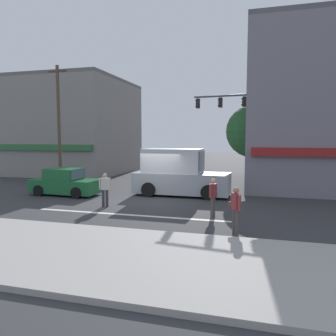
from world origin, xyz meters
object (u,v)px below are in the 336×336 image
van_parked_curbside (176,167)px  pedestrian_far_side (213,195)px  sedan_crossing_rightbound (65,183)px  street_tree (252,132)px  traffic_light_mast (250,123)px  utility_pole_near_left (59,124)px  pedestrian_mid_crossing (105,188)px  box_truck_crossing_leftbound (178,174)px  pedestrian_foreground_with_bag (235,207)px

van_parked_curbside → pedestrian_far_side: 12.90m
sedan_crossing_rightbound → pedestrian_far_side: pedestrian_far_side is taller
street_tree → traffic_light_mast: traffic_light_mast is taller
utility_pole_near_left → pedestrian_mid_crossing: size_ratio=5.01×
utility_pole_near_left → traffic_light_mast: size_ratio=1.35×
pedestrian_mid_crossing → box_truck_crossing_leftbound: bearing=56.9°
street_tree → box_truck_crossing_leftbound: (-4.11, -3.20, -2.55)m
sedan_crossing_rightbound → traffic_light_mast: bearing=17.2°
traffic_light_mast → pedestrian_foreground_with_bag: 9.23m
traffic_light_mast → pedestrian_mid_crossing: bearing=-139.4°
utility_pole_near_left → pedestrian_mid_crossing: (6.23, -5.61, -3.38)m
box_truck_crossing_leftbound → pedestrian_far_side: bearing=-60.7°
traffic_light_mast → pedestrian_mid_crossing: traffic_light_mast is taller
street_tree → pedestrian_foreground_with_bag: bearing=-91.8°
pedestrian_far_side → box_truck_crossing_leftbound: bearing=119.3°
utility_pole_near_left → sedan_crossing_rightbound: size_ratio=2.01×
traffic_light_mast → street_tree: bearing=86.4°
traffic_light_mast → box_truck_crossing_leftbound: traffic_light_mast is taller
van_parked_curbside → pedestrian_mid_crossing: van_parked_curbside is taller
pedestrian_far_side → pedestrian_mid_crossing: bearing=173.3°
van_parked_curbside → pedestrian_mid_crossing: size_ratio=2.81×
utility_pole_near_left → van_parked_curbside: utility_pole_near_left is taller
sedan_crossing_rightbound → pedestrian_mid_crossing: pedestrian_mid_crossing is taller
pedestrian_foreground_with_bag → pedestrian_far_side: size_ratio=1.00×
sedan_crossing_rightbound → pedestrian_mid_crossing: bearing=-33.1°
box_truck_crossing_leftbound → pedestrian_far_side: box_truck_crossing_leftbound is taller
van_parked_curbside → pedestrian_mid_crossing: bearing=-93.7°
utility_pole_near_left → pedestrian_far_side: utility_pole_near_left is taller
traffic_light_mast → pedestrian_mid_crossing: (-6.72, -5.76, -3.35)m
sedan_crossing_rightbound → street_tree: bearing=24.6°
box_truck_crossing_leftbound → pedestrian_foreground_with_bag: size_ratio=3.36×
street_tree → sedan_crossing_rightbound: street_tree is taller
box_truck_crossing_leftbound → street_tree: bearing=37.9°
traffic_light_mast → sedan_crossing_rightbound: size_ratio=1.49×
box_truck_crossing_leftbound → van_parked_curbside: (-1.97, 7.23, -0.25)m
box_truck_crossing_leftbound → sedan_crossing_rightbound: (-6.54, -1.67, -0.54)m
sedan_crossing_rightbound → pedestrian_far_side: (9.23, -3.12, 0.24)m
traffic_light_mast → pedestrian_foreground_with_bag: size_ratio=3.71×
street_tree → box_truck_crossing_leftbound: 5.80m
utility_pole_near_left → pedestrian_foreground_with_bag: 15.65m
utility_pole_near_left → van_parked_curbside: (6.97, 5.78, -3.33)m
street_tree → pedestrian_foreground_with_bag: 10.59m
traffic_light_mast → pedestrian_foreground_with_bag: traffic_light_mast is taller
box_truck_crossing_leftbound → pedestrian_foreground_with_bag: 7.96m
traffic_light_mast → box_truck_crossing_leftbound: size_ratio=1.10×
pedestrian_foreground_with_bag → pedestrian_mid_crossing: (-6.50, 2.84, -0.00)m
street_tree → utility_pole_near_left: 13.18m
utility_pole_near_left → box_truck_crossing_leftbound: 9.57m
traffic_light_mast → utility_pole_near_left: bearing=-179.4°
utility_pole_near_left → van_parked_curbside: size_ratio=1.78×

